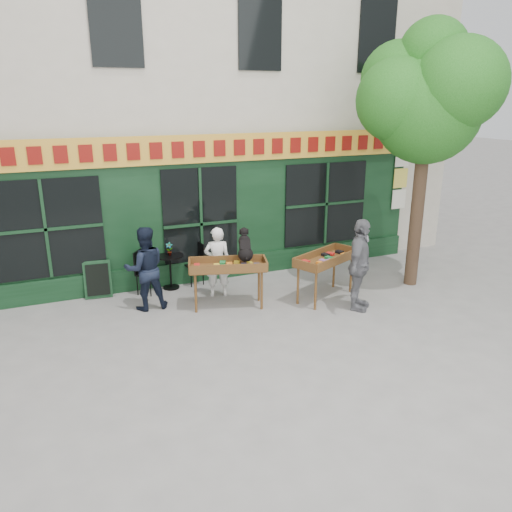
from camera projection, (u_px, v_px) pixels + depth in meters
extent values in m
plane|color=slate|center=(239.00, 320.00, 9.51)|extent=(80.00, 80.00, 0.00)
cube|color=beige|center=(156.00, 60.00, 13.26)|extent=(14.00, 7.00, 10.00)
cube|color=black|center=(199.00, 212.00, 11.15)|extent=(11.00, 0.16, 3.20)
cube|color=gold|center=(199.00, 149.00, 10.62)|extent=(11.00, 0.06, 0.60)
cube|color=maroon|center=(199.00, 149.00, 10.59)|extent=(9.60, 0.03, 0.34)
cube|color=black|center=(202.00, 270.00, 11.47)|extent=(11.00, 0.10, 0.50)
cube|color=black|center=(201.00, 224.00, 11.14)|extent=(1.70, 0.05, 2.50)
cube|color=black|center=(46.00, 229.00, 9.89)|extent=(2.20, 0.05, 2.00)
cube|color=black|center=(326.00, 204.00, 12.27)|extent=(2.20, 0.05, 2.00)
cube|color=silver|center=(399.00, 199.00, 13.08)|extent=(0.42, 0.02, 0.50)
cube|color=#E5D14C|center=(401.00, 178.00, 12.91)|extent=(0.42, 0.02, 0.50)
cube|color=silver|center=(402.00, 157.00, 12.74)|extent=(0.42, 0.02, 0.50)
cylinder|color=#382619|center=(418.00, 206.00, 10.82)|extent=(0.28, 0.28, 3.60)
sphere|color=#184E12|center=(427.00, 110.00, 10.22)|extent=(2.20, 2.20, 2.20)
sphere|color=#184E12|center=(445.00, 95.00, 10.65)|extent=(1.80, 1.80, 1.80)
sphere|color=#184E12|center=(398.00, 100.00, 10.11)|extent=(1.70, 1.70, 1.70)
sphere|color=#184E12|center=(460.00, 84.00, 9.61)|extent=(1.80, 1.80, 1.80)
sphere|color=#184E12|center=(399.00, 80.00, 10.45)|extent=(1.60, 1.60, 1.60)
sphere|color=#184E12|center=(433.00, 53.00, 10.01)|extent=(1.40, 1.40, 1.40)
cylinder|color=brown|center=(196.00, 293.00, 9.72)|extent=(0.05, 0.05, 0.80)
cylinder|color=brown|center=(262.00, 290.00, 9.86)|extent=(0.05, 0.05, 0.80)
cylinder|color=brown|center=(196.00, 285.00, 10.13)|extent=(0.05, 0.05, 0.80)
cylinder|color=brown|center=(259.00, 283.00, 10.28)|extent=(0.05, 0.05, 0.80)
cube|color=brown|center=(228.00, 268.00, 9.87)|extent=(1.60, 0.97, 0.05)
cube|color=brown|center=(229.00, 269.00, 9.57)|extent=(1.45, 0.45, 0.18)
cube|color=brown|center=(227.00, 260.00, 10.12)|extent=(1.45, 0.45, 0.18)
cube|color=brown|center=(228.00, 265.00, 9.85)|extent=(1.36, 0.74, 0.06)
imported|color=white|center=(217.00, 262.00, 10.46)|extent=(0.63, 0.50, 1.50)
cylinder|color=brown|center=(316.00, 291.00, 9.84)|extent=(0.05, 0.05, 0.80)
cylinder|color=brown|center=(351.00, 274.00, 10.76)|extent=(0.05, 0.05, 0.80)
cylinder|color=brown|center=(298.00, 286.00, 10.12)|extent=(0.05, 0.05, 0.80)
cylinder|color=brown|center=(334.00, 270.00, 11.04)|extent=(0.05, 0.05, 0.80)
cube|color=brown|center=(326.00, 261.00, 10.31)|extent=(1.61, 1.15, 0.05)
cube|color=brown|center=(338.00, 260.00, 10.10)|extent=(1.38, 0.66, 0.18)
cube|color=brown|center=(315.00, 254.00, 10.47)|extent=(1.38, 0.66, 0.18)
cube|color=brown|center=(326.00, 258.00, 10.29)|extent=(1.35, 0.91, 0.06)
imported|color=slate|center=(359.00, 265.00, 9.73)|extent=(1.08, 1.08, 1.84)
cylinder|color=black|center=(171.00, 287.00, 11.08)|extent=(0.36, 0.36, 0.03)
cylinder|color=black|center=(171.00, 272.00, 10.97)|extent=(0.04, 0.04, 0.72)
cylinder|color=black|center=(170.00, 256.00, 10.86)|extent=(0.60, 0.60, 0.03)
cube|color=black|center=(146.00, 274.00, 10.66)|extent=(0.50, 0.50, 0.03)
cube|color=black|center=(138.00, 262.00, 10.62)|extent=(0.23, 0.31, 0.50)
cylinder|color=black|center=(150.00, 287.00, 10.56)|extent=(0.02, 0.02, 0.44)
cylinder|color=black|center=(156.00, 282.00, 10.84)|extent=(0.02, 0.02, 0.44)
cylinder|color=black|center=(137.00, 286.00, 10.62)|extent=(0.02, 0.02, 0.44)
cylinder|color=black|center=(143.00, 281.00, 10.90)|extent=(0.02, 0.02, 0.44)
cube|color=black|center=(194.00, 265.00, 11.20)|extent=(0.41, 0.41, 0.03)
cube|color=black|center=(200.00, 253.00, 11.21)|extent=(0.09, 0.36, 0.50)
cylinder|color=black|center=(185.00, 274.00, 11.31)|extent=(0.02, 0.02, 0.44)
cylinder|color=black|center=(191.00, 278.00, 11.07)|extent=(0.02, 0.02, 0.44)
cylinder|color=black|center=(197.00, 272.00, 11.47)|extent=(0.02, 0.02, 0.44)
cylinder|color=black|center=(203.00, 275.00, 11.22)|extent=(0.02, 0.02, 0.44)
imported|color=gray|center=(169.00, 249.00, 10.81)|extent=(0.18, 0.15, 0.29)
imported|color=black|center=(145.00, 269.00, 9.78)|extent=(0.82, 0.65, 1.68)
cube|color=black|center=(98.00, 279.00, 10.46)|extent=(0.58, 0.24, 0.79)
cube|color=black|center=(98.00, 280.00, 10.44)|extent=(0.47, 0.21, 0.65)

